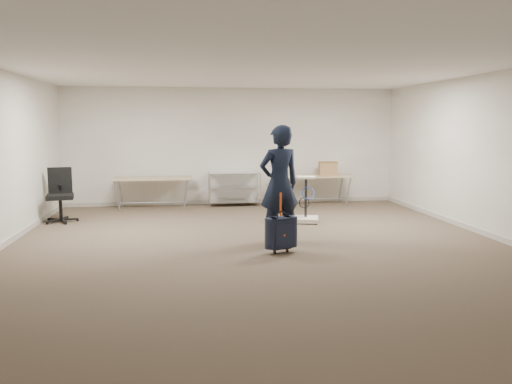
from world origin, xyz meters
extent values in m
plane|color=brown|center=(0.00, 0.00, 0.00)|extent=(9.00, 9.00, 0.00)
plane|color=beige|center=(0.00, 4.50, 1.40)|extent=(8.00, 0.00, 8.00)
plane|color=beige|center=(0.00, -4.50, 1.40)|extent=(8.00, 0.00, 8.00)
plane|color=beige|center=(4.00, 0.00, 1.40)|extent=(0.00, 9.00, 9.00)
plane|color=white|center=(0.00, 0.00, 2.80)|extent=(8.00, 8.00, 0.00)
cube|color=#B9B3A7|center=(0.00, 4.49, 0.05)|extent=(8.00, 0.02, 0.10)
cube|color=#B9B3A7|center=(3.99, 0.00, 0.05)|extent=(0.02, 9.00, 0.10)
cube|color=#9B875F|center=(-1.90, 3.95, 0.71)|extent=(1.80, 0.75, 0.03)
cylinder|color=gray|center=(-1.90, 3.95, 0.15)|extent=(1.50, 0.02, 0.02)
cylinder|color=gray|center=(-2.65, 3.65, 0.35)|extent=(0.13, 0.04, 0.69)
cylinder|color=gray|center=(-1.15, 3.65, 0.35)|extent=(0.13, 0.04, 0.69)
cylinder|color=gray|center=(-2.65, 4.25, 0.35)|extent=(0.13, 0.04, 0.69)
cylinder|color=gray|center=(-1.15, 4.25, 0.35)|extent=(0.13, 0.04, 0.69)
cube|color=#9B875F|center=(1.90, 3.95, 0.71)|extent=(1.80, 0.75, 0.03)
cylinder|color=gray|center=(1.90, 3.95, 0.15)|extent=(1.50, 0.02, 0.02)
cylinder|color=gray|center=(1.15, 3.65, 0.35)|extent=(0.13, 0.04, 0.69)
cylinder|color=gray|center=(2.65, 3.65, 0.35)|extent=(0.13, 0.04, 0.69)
cylinder|color=gray|center=(1.15, 4.25, 0.35)|extent=(0.13, 0.04, 0.69)
cylinder|color=gray|center=(2.65, 4.25, 0.35)|extent=(0.13, 0.04, 0.69)
cylinder|color=silver|center=(-0.60, 3.98, 0.40)|extent=(0.02, 0.02, 0.80)
cylinder|color=silver|center=(0.60, 3.98, 0.40)|extent=(0.02, 0.02, 0.80)
cylinder|color=silver|center=(-0.60, 4.42, 0.40)|extent=(0.02, 0.02, 0.80)
cylinder|color=silver|center=(0.60, 4.42, 0.40)|extent=(0.02, 0.02, 0.80)
cube|color=silver|center=(0.00, 4.20, 0.10)|extent=(1.20, 0.45, 0.02)
cube|color=silver|center=(0.00, 4.20, 0.45)|extent=(1.20, 0.45, 0.02)
cube|color=silver|center=(0.00, 4.20, 0.78)|extent=(1.20, 0.45, 0.01)
imported|color=black|center=(0.38, 0.41, 0.96)|extent=(0.80, 0.64, 1.92)
cube|color=#161D33|center=(0.26, -0.37, 0.32)|extent=(0.38, 0.28, 0.46)
cube|color=black|center=(0.26, -0.35, 0.08)|extent=(0.33, 0.21, 0.03)
cylinder|color=black|center=(0.16, -0.40, 0.03)|extent=(0.04, 0.07, 0.06)
cylinder|color=black|center=(0.36, -0.34, 0.03)|extent=(0.04, 0.07, 0.06)
torus|color=black|center=(0.26, -0.37, 0.57)|extent=(0.14, 0.06, 0.14)
cube|color=#FF500D|center=(0.26, -0.35, 0.74)|extent=(0.03, 0.01, 0.35)
cylinder|color=black|center=(-3.61, 2.63, 0.05)|extent=(0.65, 0.65, 0.10)
cylinder|color=black|center=(-3.61, 2.63, 0.27)|extent=(0.07, 0.07, 0.43)
cube|color=black|center=(-3.61, 2.63, 0.51)|extent=(0.58, 0.58, 0.09)
cube|color=black|center=(-3.65, 2.86, 0.81)|extent=(0.46, 0.14, 0.52)
cube|color=beige|center=(1.20, 1.93, 0.06)|extent=(0.61, 0.61, 0.08)
cylinder|color=black|center=(1.00, 1.73, 0.02)|extent=(0.06, 0.06, 0.04)
cylinder|color=black|center=(1.20, 1.98, 0.50)|extent=(0.05, 0.05, 0.80)
cube|color=beige|center=(1.20, 1.93, 0.90)|extent=(0.41, 0.38, 0.04)
torus|color=blue|center=(1.25, 1.85, 0.60)|extent=(0.27, 0.16, 0.24)
cube|color=olive|center=(2.25, 4.01, 0.89)|extent=(0.46, 0.37, 0.32)
camera|label=1|loc=(-1.14, -7.57, 1.92)|focal=35.00mm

